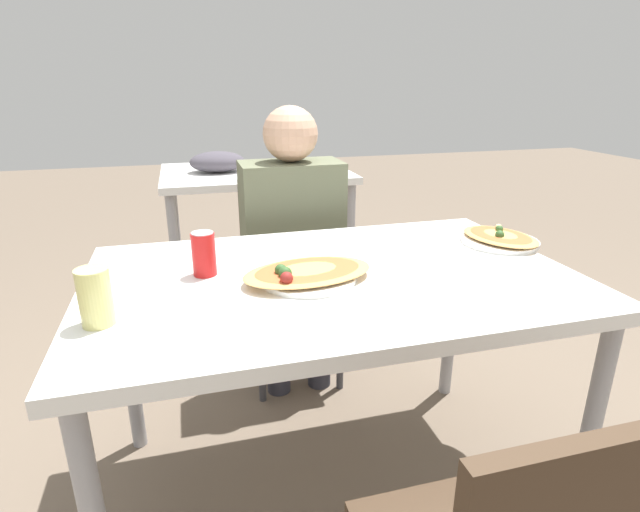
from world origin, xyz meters
TOP-DOWN VIEW (x-y plane):
  - ground_plane at (0.00, 0.00)m, footprint 14.00×14.00m
  - dining_table at (0.00, 0.00)m, footprint 1.37×0.86m
  - chair_far_seated at (0.03, 0.76)m, footprint 0.40×0.40m
  - person_seated at (0.03, 0.65)m, footprint 0.40×0.25m
  - pizza_main at (-0.08, -0.03)m, footprint 0.39×0.27m
  - soda_can at (-0.35, 0.09)m, footprint 0.07×0.07m
  - drink_glass at (-0.60, -0.15)m, footprint 0.07×0.07m
  - pizza_second at (0.62, 0.12)m, footprint 0.25×0.31m
  - background_table at (-0.01, 1.75)m, footprint 1.10×0.80m

SIDE VIEW (x-z plane):
  - ground_plane at x=0.00m, z-range 0.00..0.00m
  - chair_far_seated at x=0.03m, z-range 0.05..0.93m
  - dining_table at x=0.00m, z-range 0.31..1.07m
  - person_seated at x=0.03m, z-range 0.10..1.29m
  - background_table at x=-0.01m, z-range 0.26..1.14m
  - pizza_second at x=0.62m, z-range 0.75..0.80m
  - pizza_main at x=-0.08m, z-range 0.75..0.81m
  - soda_can at x=-0.35m, z-range 0.76..0.88m
  - drink_glass at x=-0.60m, z-range 0.76..0.89m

